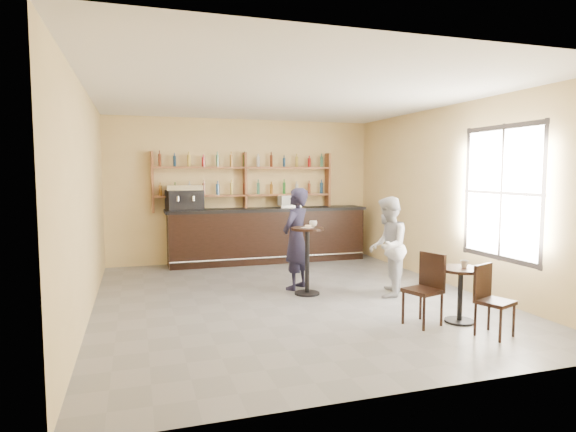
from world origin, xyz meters
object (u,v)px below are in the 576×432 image
object	(u,v)px
cafe_table	(460,295)
chair_west	(423,290)
bar_counter	(268,235)
man_main	(296,239)
pastry_case	(289,201)
pedestal_table	(307,261)
patron_second	(387,247)
chair_south	(495,301)
espresso_machine	(184,198)

from	to	relation	value
cafe_table	chair_west	distance (m)	0.56
bar_counter	man_main	world-z (taller)	man_main
pastry_case	cafe_table	xyz separation A→B (m)	(0.81, -5.03, -0.99)
cafe_table	chair_west	xyz separation A→B (m)	(-0.55, 0.05, 0.10)
pedestal_table	pastry_case	bearing A→B (deg)	77.89
pedestal_table	patron_second	world-z (taller)	patron_second
bar_counter	man_main	bearing A→B (deg)	-94.42
pastry_case	patron_second	distance (m)	3.57
chair_west	chair_south	size ratio (longest dim) A/B	1.08
espresso_machine	chair_south	world-z (taller)	espresso_machine
man_main	cafe_table	distance (m)	2.92
man_main	chair_south	size ratio (longest dim) A/B	2.00
patron_second	cafe_table	bearing A→B (deg)	44.00
chair_west	patron_second	bearing A→B (deg)	151.35
pastry_case	pedestal_table	size ratio (longest dim) A/B	0.42
pedestal_table	chair_south	xyz separation A→B (m)	(1.50, -2.63, -0.12)
bar_counter	chair_west	world-z (taller)	bar_counter
cafe_table	patron_second	distance (m)	1.63
pedestal_table	chair_west	world-z (taller)	pedestal_table
pastry_case	cafe_table	distance (m)	5.19
espresso_machine	cafe_table	world-z (taller)	espresso_machine
patron_second	espresso_machine	bearing A→B (deg)	-104.82
pedestal_table	chair_west	xyz separation A→B (m)	(0.90, -1.98, -0.08)
bar_counter	pedestal_table	bearing A→B (deg)	-92.77
man_main	cafe_table	world-z (taller)	man_main
patron_second	man_main	bearing A→B (deg)	-89.74
pedestal_table	chair_south	world-z (taller)	pedestal_table
bar_counter	cafe_table	world-z (taller)	bar_counter
bar_counter	cafe_table	bearing A→B (deg)	-75.43
man_main	pedestal_table	bearing A→B (deg)	53.86
bar_counter	chair_west	bearing A→B (deg)	-81.35
espresso_machine	chair_west	bearing A→B (deg)	-69.58
man_main	patron_second	bearing A→B (deg)	101.43
man_main	chair_south	world-z (taller)	man_main
pastry_case	man_main	size ratio (longest dim) A/B	0.26
bar_counter	chair_west	distance (m)	5.04
chair_south	bar_counter	bearing A→B (deg)	82.52
espresso_machine	man_main	distance (m)	3.12
pedestal_table	chair_south	size ratio (longest dim) A/B	1.27
espresso_machine	chair_south	xyz separation A→B (m)	(3.19, -5.63, -1.04)
bar_counter	man_main	xyz separation A→B (m)	(-0.20, -2.59, 0.27)
man_main	cafe_table	size ratio (longest dim) A/B	2.35
espresso_machine	patron_second	xyz separation A→B (m)	(2.90, -3.48, -0.67)
cafe_table	espresso_machine	bearing A→B (deg)	121.97
cafe_table	chair_west	bearing A→B (deg)	174.81
bar_counter	cafe_table	distance (m)	5.20
espresso_machine	chair_south	size ratio (longest dim) A/B	0.84
chair_south	patron_second	xyz separation A→B (m)	(-0.29, 2.15, 0.37)
pastry_case	pedestal_table	distance (m)	3.18
chair_west	chair_south	distance (m)	0.89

